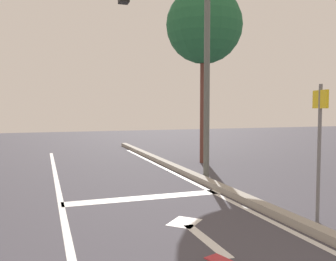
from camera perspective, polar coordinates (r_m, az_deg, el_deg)
name	(u,v)px	position (r m, az deg, el deg)	size (l,w,h in m)	color
lane_line_center	(65,226)	(6.29, -15.91, -14.28)	(0.12, 20.00, 0.01)	white
lane_line_curbside	(243,208)	(7.25, 11.82, -11.81)	(0.12, 20.00, 0.01)	white
stop_bar	(145,198)	(7.86, -3.59, -10.52)	(3.46, 0.40, 0.01)	white
lane_arrow_stem	(206,240)	(5.52, 6.01, -16.74)	(0.16, 1.40, 0.01)	white
lane_arrow_head	(184,222)	(6.26, 2.60, -14.24)	(0.56, 0.44, 0.01)	white
curb_strip	(255,203)	(7.36, 13.52, -11.05)	(0.24, 24.00, 0.14)	#9A948B
traffic_signal_mast	(172,38)	(9.57, 0.65, 14.36)	(4.57, 0.34, 5.37)	#5C605A
street_sign_post	(320,133)	(6.47, 22.79, -0.34)	(0.14, 0.44, 2.31)	slate
roadside_tree	(204,26)	(12.97, 5.72, 16.02)	(2.62, 2.62, 6.06)	brown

